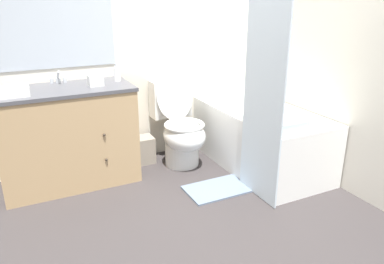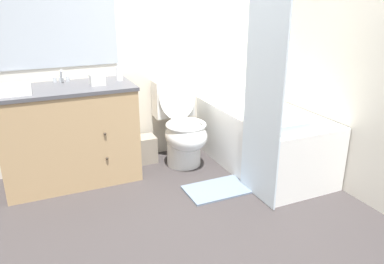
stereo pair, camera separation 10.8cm
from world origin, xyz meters
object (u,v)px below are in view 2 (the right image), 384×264
Objects in this scene: toilet at (182,129)px; hand_towel_folded at (12,90)px; soap_dispenser at (119,73)px; bath_towel_folded at (288,127)px; bath_mat at (219,189)px; vanity_cabinet at (70,134)px; tissue_box at (97,79)px; wastebasket at (144,149)px; bathtub at (262,138)px; sink_faucet at (61,78)px.

hand_towel_folded is (-1.44, -0.06, 0.54)m from toilet.
soap_dispenser is 0.58× the size of hand_towel_folded.
bath_towel_folded is at bearing -44.53° from soap_dispenser.
toilet is 0.75m from bath_mat.
tissue_box is at bearing -8.11° from vanity_cabinet.
hand_towel_folded reaches higher than wastebasket.
toilet is at bearing 96.16° from bath_mat.
sink_faucet is at bearing 159.39° from bathtub.
hand_towel_folded reaches higher than vanity_cabinet.
toilet is 1.54m from hand_towel_folded.
bathtub is at bearing -29.16° from toilet.
soap_dispenser is (0.49, 0.05, 0.49)m from vanity_cabinet.
bath_mat is at bearing -63.73° from wastebasket.
toilet is at bearing -11.75° from soap_dispenser.
vanity_cabinet is 1.95× the size of bath_mat.
bath_towel_folded is at bearing -37.80° from sink_faucet.
bathtub is at bearing -8.55° from hand_towel_folded.
vanity_cabinet reaches higher than bath_towel_folded.
wastebasket reaches higher than bath_mat.
toilet is 3.28× the size of wastebasket.
toilet is at bearing 150.84° from bathtub.
tissue_box is 1.64m from bath_towel_folded.
hand_towel_folded is at bearing -168.69° from soap_dispenser.
bath_towel_folded is at bearing -32.71° from bath_mat.
wastebasket is (-1.02, 0.56, -0.15)m from bathtub.
wastebasket is at bearing 19.17° from tissue_box.
bath_mat is (1.51, -0.59, -0.90)m from hand_towel_folded.
sink_faucet is 0.91× the size of soap_dispenser.
bathtub is 1.63m from tissue_box.
toilet is 0.78m from bathtub.
sink_faucet is 0.53× the size of wastebasket.
sink_faucet reaches higher than bath_mat.
hand_towel_folded is 0.46× the size of bath_mat.
wastebasket is (0.70, -0.09, -0.77)m from sink_faucet.
soap_dispenser is 0.53× the size of bath_towel_folded.
tissue_box is (-0.43, -0.15, 0.78)m from wastebasket.
soap_dispenser is at bearing -17.50° from sink_faucet.
toilet is 5.58× the size of soap_dispenser.
sink_faucet reaches higher than bath_towel_folded.
bath_mat is (0.84, -0.68, -0.91)m from tissue_box.
sink_faucet is (-0.00, 0.20, 0.46)m from vanity_cabinet.
vanity_cabinet reaches higher than wastebasket.
tissue_box is (0.27, -0.24, 0.01)m from sink_faucet.
bathtub is 4.86× the size of bath_towel_folded.
bathtub is at bearing -15.72° from tissue_box.
toilet reaches higher than wastebasket.
sink_faucet is at bearing 162.50° from soap_dispenser.
hand_towel_folded is at bearing -140.16° from sink_faucet.
wastebasket is 0.83m from soap_dispenser.
bath_mat is (0.41, -0.83, -0.13)m from wastebasket.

